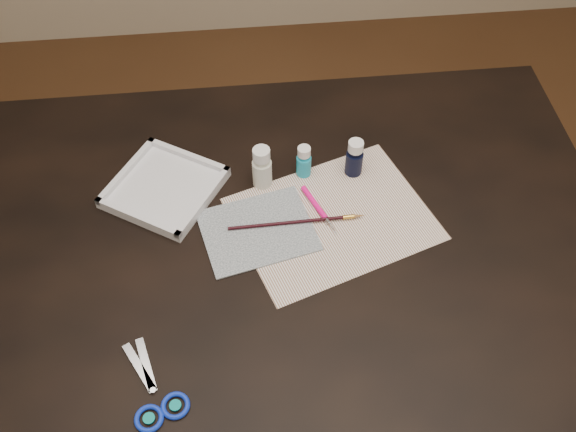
{
  "coord_description": "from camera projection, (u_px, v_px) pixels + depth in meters",
  "views": [
    {
      "loc": [
        -0.08,
        -0.76,
        1.76
      ],
      "look_at": [
        0.0,
        0.0,
        0.8
      ],
      "focal_mm": 40.0,
      "sensor_mm": 36.0,
      "label": 1
    }
  ],
  "objects": [
    {
      "name": "paintbrush",
      "position": [
        297.0,
        222.0,
        1.27
      ],
      "size": [
        0.27,
        0.01,
        0.01
      ],
      "primitive_type": null,
      "rotation": [
        0.0,
        0.0,
        0.02
      ],
      "color": "black",
      "rests_on": "canvas"
    },
    {
      "name": "paint_bottle_cyan",
      "position": [
        304.0,
        161.0,
        1.33
      ],
      "size": [
        0.04,
        0.04,
        0.08
      ],
      "primitive_type": "cylinder",
      "rotation": [
        0.0,
        0.0,
        -0.26
      ],
      "color": "#1A9ABB",
      "rests_on": "table"
    },
    {
      "name": "paint_bottle_white",
      "position": [
        262.0,
        167.0,
        1.3
      ],
      "size": [
        0.05,
        0.05,
        0.1
      ],
      "primitive_type": "cylinder",
      "rotation": [
        0.0,
        0.0,
        -0.21
      ],
      "color": "silver",
      "rests_on": "table"
    },
    {
      "name": "scissors",
      "position": [
        146.0,
        384.0,
        1.06
      ],
      "size": [
        0.17,
        0.21,
        0.01
      ],
      "primitive_type": null,
      "rotation": [
        0.0,
        0.0,
        2.08
      ],
      "color": "silver",
      "rests_on": "table"
    },
    {
      "name": "paper",
      "position": [
        333.0,
        219.0,
        1.28
      ],
      "size": [
        0.45,
        0.39,
        0.0
      ],
      "primitive_type": "cube",
      "rotation": [
        0.0,
        0.0,
        0.33
      ],
      "color": "white",
      "rests_on": "table"
    },
    {
      "name": "ground",
      "position": [
        288.0,
        390.0,
        1.86
      ],
      "size": [
        3.5,
        3.5,
        0.02
      ],
      "primitive_type": "cube",
      "color": "#422614",
      "rests_on": "ground"
    },
    {
      "name": "canvas",
      "position": [
        258.0,
        230.0,
        1.26
      ],
      "size": [
        0.25,
        0.21,
        0.0
      ],
      "primitive_type": "cube",
      "rotation": [
        0.0,
        0.0,
        0.23
      ],
      "color": "#101F30",
      "rests_on": "paper"
    },
    {
      "name": "paint_bottle_navy",
      "position": [
        354.0,
        158.0,
        1.33
      ],
      "size": [
        0.04,
        0.04,
        0.09
      ],
      "primitive_type": "cylinder",
      "rotation": [
        0.0,
        0.0,
        -0.18
      ],
      "color": "black",
      "rests_on": "table"
    },
    {
      "name": "table",
      "position": [
        288.0,
        325.0,
        1.55
      ],
      "size": [
        1.3,
        0.9,
        0.75
      ],
      "primitive_type": "cube",
      "color": "black",
      "rests_on": "ground"
    },
    {
      "name": "craft_knife",
      "position": [
        320.0,
        210.0,
        1.29
      ],
      "size": [
        0.06,
        0.13,
        0.01
      ],
      "primitive_type": null,
      "rotation": [
        0.0,
        0.0,
        -1.18
      ],
      "color": "#FD0E86",
      "rests_on": "paper"
    },
    {
      "name": "palette_tray",
      "position": [
        165.0,
        187.0,
        1.32
      ],
      "size": [
        0.28,
        0.28,
        0.02
      ],
      "primitive_type": "cube",
      "rotation": [
        0.0,
        0.0,
        -0.56
      ],
      "color": "silver",
      "rests_on": "table"
    }
  ]
}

